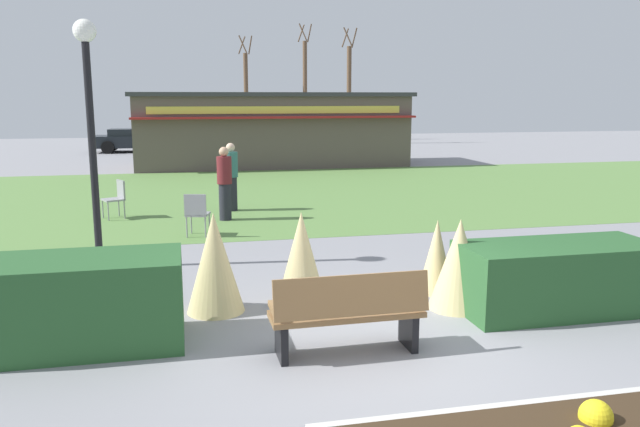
% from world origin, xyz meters
% --- Properties ---
extents(ground_plane, '(80.00, 80.00, 0.00)m').
position_xyz_m(ground_plane, '(0.00, 0.00, 0.00)').
color(ground_plane, gray).
extents(lawn_patch, '(36.00, 12.00, 0.01)m').
position_xyz_m(lawn_patch, '(0.00, 11.77, 0.00)').
color(lawn_patch, '#5B8442').
rests_on(lawn_patch, ground_plane).
extents(park_bench, '(1.71, 0.55, 0.95)m').
position_xyz_m(park_bench, '(-0.41, 0.02, 0.48)').
color(park_bench, olive).
rests_on(park_bench, ground_plane).
extents(hedge_left, '(2.30, 1.10, 1.03)m').
position_xyz_m(hedge_left, '(-3.31, 0.91, 0.52)').
color(hedge_left, '#28562B').
rests_on(hedge_left, ground_plane).
extents(hedge_right, '(2.60, 1.10, 0.91)m').
position_xyz_m(hedge_right, '(2.67, 0.84, 0.45)').
color(hedge_right, '#28562B').
rests_on(hedge_right, ground_plane).
extents(ornamental_grass_behind_left, '(0.52, 0.52, 1.08)m').
position_xyz_m(ornamental_grass_behind_left, '(1.42, 1.92, 0.54)').
color(ornamental_grass_behind_left, '#D1BC7F').
rests_on(ornamental_grass_behind_left, ground_plane).
extents(ornamental_grass_behind_right, '(0.76, 0.76, 1.33)m').
position_xyz_m(ornamental_grass_behind_right, '(-1.75, 1.78, 0.67)').
color(ornamental_grass_behind_right, '#D1BC7F').
rests_on(ornamental_grass_behind_right, ground_plane).
extents(ornamental_grass_behind_center, '(0.71, 0.71, 1.32)m').
position_xyz_m(ornamental_grass_behind_center, '(-0.62, 1.62, 0.66)').
color(ornamental_grass_behind_center, '#D1BC7F').
rests_on(ornamental_grass_behind_center, ground_plane).
extents(ornamental_grass_behind_far, '(0.79, 0.79, 1.22)m').
position_xyz_m(ornamental_grass_behind_far, '(1.44, 1.22, 0.61)').
color(ornamental_grass_behind_far, '#D1BC7F').
rests_on(ornamental_grass_behind_far, ground_plane).
extents(lamppost_mid, '(0.36, 0.36, 4.00)m').
position_xyz_m(lamppost_mid, '(-3.52, 4.39, 2.53)').
color(lamppost_mid, black).
rests_on(lamppost_mid, ground_plane).
extents(trash_bin, '(0.52, 0.52, 0.78)m').
position_xyz_m(trash_bin, '(2.54, 0.93, 0.39)').
color(trash_bin, '#2D4233').
rests_on(trash_bin, ground_plane).
extents(food_kiosk, '(11.16, 4.03, 2.98)m').
position_xyz_m(food_kiosk, '(1.52, 19.54, 1.50)').
color(food_kiosk, '#594C47').
rests_on(food_kiosk, ground_plane).
extents(cafe_chair_west, '(0.54, 0.54, 0.89)m').
position_xyz_m(cafe_chair_west, '(-1.87, 6.41, 0.53)').
color(cafe_chair_west, gray).
rests_on(cafe_chair_west, ground_plane).
extents(cafe_chair_east, '(0.58, 0.58, 0.89)m').
position_xyz_m(cafe_chair_east, '(-3.65, 8.83, 0.53)').
color(cafe_chair_east, gray).
rests_on(cafe_chair_east, ground_plane).
extents(person_strolling, '(0.34, 0.34, 1.69)m').
position_xyz_m(person_strolling, '(-0.95, 9.25, 0.86)').
color(person_strolling, '#23232D').
rests_on(person_strolling, ground_plane).
extents(person_standing, '(0.34, 0.34, 1.69)m').
position_xyz_m(person_standing, '(-1.19, 8.06, 0.86)').
color(person_standing, '#23232D').
rests_on(person_standing, ground_plane).
extents(parked_car_west_slot, '(4.26, 2.17, 1.20)m').
position_xyz_m(parked_car_west_slot, '(-4.49, 27.53, 0.64)').
color(parked_car_west_slot, black).
rests_on(parked_car_west_slot, ground_plane).
extents(tree_left_bg, '(0.91, 0.96, 7.41)m').
position_xyz_m(tree_left_bg, '(5.84, 34.51, 3.34)').
color(tree_left_bg, brown).
rests_on(tree_left_bg, ground_plane).
extents(tree_right_bg, '(0.91, 0.96, 6.60)m').
position_xyz_m(tree_right_bg, '(1.98, 34.43, 2.93)').
color(tree_right_bg, brown).
rests_on(tree_right_bg, ground_plane).
extents(tree_center_bg, '(0.91, 0.96, 6.84)m').
position_xyz_m(tree_center_bg, '(7.80, 30.78, 3.05)').
color(tree_center_bg, brown).
rests_on(tree_center_bg, ground_plane).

